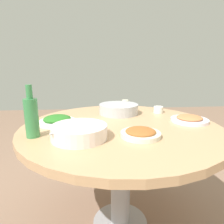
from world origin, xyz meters
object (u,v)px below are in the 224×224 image
(dish_tofu_braise, at_px, (189,119))
(tea_cup_far, at_px, (125,104))
(rice_bowl, at_px, (119,109))
(soup_bowl, at_px, (79,132))
(tea_cup_near, at_px, (158,110))
(green_bottle, at_px, (31,116))
(dish_stirfry, at_px, (141,133))
(round_dining_table, at_px, (121,142))
(dish_greens, at_px, (57,120))

(dish_tofu_braise, height_order, tea_cup_far, tea_cup_far)
(rice_bowl, height_order, soup_bowl, rice_bowl)
(rice_bowl, bearing_deg, tea_cup_near, 1.09)
(rice_bowl, distance_m, green_bottle, 0.71)
(dish_stirfry, relative_size, tea_cup_near, 2.90)
(rice_bowl, bearing_deg, soup_bowl, -117.27)
(dish_stirfry, xyz_separation_m, tea_cup_far, (0.03, 0.75, 0.01))
(dish_stirfry, bearing_deg, green_bottle, 175.17)
(rice_bowl, xyz_separation_m, green_bottle, (-0.52, -0.48, 0.07))
(rice_bowl, height_order, dish_tofu_braise, rice_bowl)
(dish_tofu_braise, bearing_deg, tea_cup_near, 115.59)
(round_dining_table, relative_size, rice_bowl, 4.14)
(round_dining_table, xyz_separation_m, dish_tofu_braise, (0.47, 0.03, 0.13))
(dish_stirfry, height_order, dish_greens, dish_greens)
(round_dining_table, distance_m, dish_greens, 0.44)
(dish_greens, relative_size, tea_cup_near, 3.18)
(dish_greens, height_order, green_bottle, green_bottle)
(round_dining_table, bearing_deg, rice_bowl, 86.23)
(soup_bowl, height_order, dish_stirfry, soup_bowl)
(dish_greens, distance_m, tea_cup_far, 0.70)
(round_dining_table, bearing_deg, tea_cup_near, 41.73)
(rice_bowl, xyz_separation_m, dish_stirfry, (0.06, -0.53, -0.02))
(tea_cup_near, bearing_deg, rice_bowl, -178.91)
(dish_greens, bearing_deg, dish_tofu_braise, -1.44)
(tea_cup_near, bearing_deg, green_bottle, -150.27)
(rice_bowl, relative_size, tea_cup_far, 4.39)
(round_dining_table, bearing_deg, soup_bowl, -138.11)
(dish_stirfry, xyz_separation_m, green_bottle, (-0.58, 0.05, 0.09))
(round_dining_table, bearing_deg, dish_greens, 172.32)
(rice_bowl, bearing_deg, dish_tofu_braise, -30.41)
(round_dining_table, xyz_separation_m, dish_greens, (-0.41, 0.06, 0.14))
(soup_bowl, distance_m, green_bottle, 0.27)
(rice_bowl, relative_size, tea_cup_near, 4.08)
(green_bottle, distance_m, tea_cup_near, 0.98)
(soup_bowl, distance_m, tea_cup_near, 0.80)
(green_bottle, distance_m, tea_cup_far, 0.93)
(soup_bowl, relative_size, tea_cup_far, 4.22)
(round_dining_table, xyz_separation_m, green_bottle, (-0.50, -0.18, 0.23))
(dish_greens, relative_size, tea_cup_far, 3.42)
(rice_bowl, xyz_separation_m, soup_bowl, (-0.27, -0.53, -0.01))
(dish_stirfry, xyz_separation_m, dish_tofu_braise, (0.40, 0.26, -0.00))
(dish_tofu_braise, bearing_deg, round_dining_table, -175.96)
(green_bottle, bearing_deg, rice_bowl, 42.43)
(round_dining_table, height_order, soup_bowl, soup_bowl)
(dish_stirfry, distance_m, tea_cup_far, 0.75)
(rice_bowl, relative_size, dish_greens, 1.28)
(green_bottle, height_order, tea_cup_far, green_bottle)
(round_dining_table, distance_m, dish_tofu_braise, 0.49)
(tea_cup_near, bearing_deg, soup_bowl, -138.20)
(dish_stirfry, distance_m, dish_tofu_braise, 0.48)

